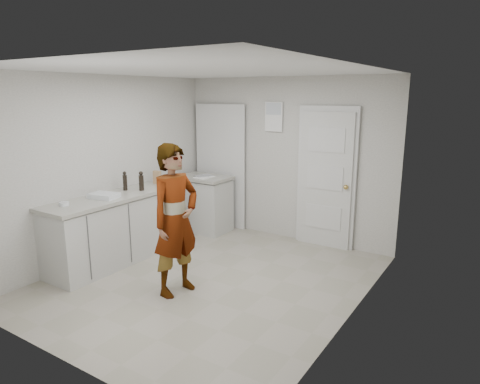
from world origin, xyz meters
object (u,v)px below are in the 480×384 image
Objects in this scene: baking_dish at (104,196)px; egg_bowl at (64,204)px; oil_cruet_a at (141,181)px; oil_cruet_b at (125,181)px; person at (176,220)px; spice_jar at (159,183)px; cake_mix_box at (157,177)px.

baking_dish is 0.53m from egg_bowl.
oil_cruet_b is at bearing -150.84° from oil_cruet_a.
person is 6.33× the size of oil_cruet_a.
egg_bowl is at bearing -88.60° from oil_cruet_b.
baking_dish is (-0.08, -0.94, -0.02)m from spice_jar.
oil_cruet_a is at bearing 68.40° from person.
oil_cruet_a is 0.69× the size of baking_dish.
baking_dish is at bearing 93.35° from person.
spice_jar is 0.37m from oil_cruet_a.
person reaches higher than oil_cruet_a.
person reaches higher than baking_dish.
cake_mix_box is 1.67× the size of egg_bowl.
person is 1.32m from baking_dish.
baking_dish is at bearing -94.83° from spice_jar.
cake_mix_box is 0.17m from spice_jar.
oil_cruet_a reaches higher than oil_cruet_b.
oil_cruet_b is (-0.20, -0.11, -0.00)m from oil_cruet_a.
oil_cruet_a is at bearing 81.57° from baking_dish.
egg_bowl is (-1.40, -0.42, 0.08)m from person.
cake_mix_box is at bearing 141.86° from spice_jar.
oil_cruet_b is (-0.07, -0.57, 0.03)m from cake_mix_box.
oil_cruet_a is (-1.22, 0.69, 0.19)m from person.
person is 14.81× the size of egg_bowl.
person reaches higher than egg_bowl.
baking_dish is at bearing -76.23° from oil_cruet_b.
baking_dish reaches higher than egg_bowl.
oil_cruet_b reaches higher than cake_mix_box.
oil_cruet_a is 0.60m from baking_dish.
oil_cruet_a reaches higher than egg_bowl.
cake_mix_box is 0.49× the size of baking_dish.
spice_jar is 1.48m from egg_bowl.
oil_cruet_a is at bearing -88.86° from spice_jar.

